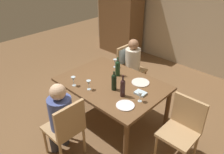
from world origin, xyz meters
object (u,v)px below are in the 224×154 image
object	(u,v)px
chair_near	(66,127)
dinner_plate_guest_left	(125,105)
dining_table	(112,87)
wine_glass_centre	(115,62)
chair_far_left	(128,62)
dinner_plate_host	(140,82)
wine_bottle_short_olive	(123,87)
person_woman_host	(134,62)
wine_bottle_dark_red	(118,68)
wine_glass_near_right	(89,83)
wine_glass_near_left	(73,79)
wine_glass_far	(140,95)
wine_bottle_tall_green	(114,81)
person_man_bearded	(60,115)
chair_right_end	(182,127)
armoire_cabinet	(121,12)

from	to	relation	value
chair_near	dinner_plate_guest_left	bearing A→B (deg)	-34.43
dining_table	wine_glass_centre	distance (m)	0.56
wine_glass_centre	chair_far_left	bearing A→B (deg)	106.53
chair_far_left	dinner_plate_host	bearing A→B (deg)	50.89
wine_bottle_short_olive	person_woman_host	bearing A→B (deg)	121.77
wine_bottle_dark_red	wine_glass_near_right	distance (m)	0.60
wine_bottle_dark_red	wine_bottle_short_olive	xyz separation A→B (m)	(0.45, -0.39, 0.00)
chair_far_left	wine_bottle_short_olive	size ratio (longest dim) A/B	2.78
wine_glass_near_left	wine_glass_far	size ratio (longest dim) A/B	1.00
chair_near	dinner_plate_host	size ratio (longest dim) A/B	3.38
wine_bottle_tall_green	wine_glass_near_right	xyz separation A→B (m)	(-0.27, -0.25, -0.03)
person_man_bearded	wine_glass_near_left	distance (m)	0.63
dinner_plate_host	dinner_plate_guest_left	bearing A→B (deg)	-70.77
person_woman_host	wine_bottle_dark_red	size ratio (longest dim) A/B	3.49
dinner_plate_guest_left	chair_near	bearing A→B (deg)	-124.43
person_man_bearded	chair_right_end	bearing A→B (deg)	-49.23
wine_glass_near_left	wine_glass_centre	xyz separation A→B (m)	(0.03, 0.87, 0.00)
chair_far_left	wine_glass_far	xyz separation A→B (m)	(1.09, -1.04, 0.26)
person_man_bearded	wine_glass_near_right	world-z (taller)	person_man_bearded
wine_bottle_short_olive	wine_glass_far	xyz separation A→B (m)	(0.25, 0.07, -0.04)
person_woman_host	wine_bottle_dark_red	world-z (taller)	person_woman_host
chair_near	wine_glass_near_left	xyz separation A→B (m)	(-0.45, 0.50, 0.32)
dining_table	wine_glass_far	xyz separation A→B (m)	(0.60, -0.09, 0.19)
dining_table	wine_glass_near_right	bearing A→B (deg)	-107.25
chair_near	chair_right_end	bearing A→B (deg)	-46.42
person_woman_host	wine_glass_centre	distance (m)	0.58
dining_table	wine_bottle_tall_green	xyz separation A→B (m)	(0.15, -0.12, 0.22)
person_woman_host	wine_glass_near_right	world-z (taller)	person_woman_host
chair_near	chair_right_end	world-z (taller)	same
dining_table	chair_far_left	size ratio (longest dim) A/B	1.73
dining_table	dinner_plate_guest_left	size ratio (longest dim) A/B	6.54
chair_near	wine_bottle_dark_red	size ratio (longest dim) A/B	2.93
chair_near	wine_bottle_tall_green	xyz separation A→B (m)	(0.06, 0.83, 0.35)
wine_bottle_dark_red	wine_glass_far	size ratio (longest dim) A/B	2.11
wine_bottle_dark_red	chair_far_left	bearing A→B (deg)	118.27
chair_right_end	dinner_plate_host	xyz separation A→B (m)	(-0.86, 0.21, 0.22)
chair_far_left	armoire_cabinet	bearing A→B (deg)	-134.08
chair_right_end	wine_glass_near_right	distance (m)	1.41
chair_near	wine_bottle_dark_red	world-z (taller)	wine_bottle_dark_red
dining_table	dinner_plate_host	bearing A→B (deg)	42.78
chair_right_end	wine_glass_near_left	bearing A→B (deg)	19.43
wine_glass_far	wine_bottle_dark_red	bearing A→B (deg)	155.42
wine_bottle_tall_green	wine_bottle_dark_red	size ratio (longest dim) A/B	0.95
person_man_bearded	wine_glass_near_left	size ratio (longest dim) A/B	7.61
armoire_cabinet	wine_bottle_short_olive	xyz separation A→B (m)	(2.25, -2.48, -0.21)
wine_bottle_tall_green	dinner_plate_guest_left	size ratio (longest dim) A/B	1.22
wine_glass_centre	dinner_plate_host	distance (m)	0.66
wine_glass_near_right	dinner_plate_host	xyz separation A→B (m)	(0.43, 0.66, -0.10)
chair_near	dinner_plate_guest_left	world-z (taller)	chair_near
dinner_plate_guest_left	wine_bottle_short_olive	bearing A→B (deg)	140.56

